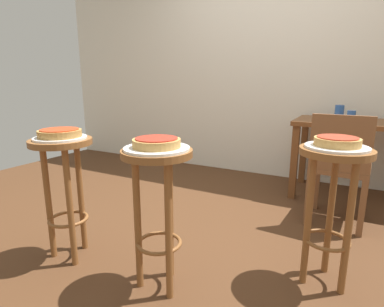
{
  "coord_description": "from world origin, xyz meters",
  "views": [
    {
      "loc": [
        0.84,
        -1.89,
        1.06
      ],
      "look_at": [
        0.04,
        -0.41,
        0.67
      ],
      "focal_mm": 28.68,
      "sensor_mm": 36.0,
      "label": 1
    }
  ],
  "objects_px": {
    "pizza_middle": "(157,143)",
    "cup_far_edge": "(339,111)",
    "stool_foreground": "(64,174)",
    "stool_leftside": "(332,188)",
    "serving_plate_foreground": "(60,138)",
    "serving_plate_leftside": "(337,147)",
    "dining_table": "(358,134)",
    "pizza_foreground": "(60,133)",
    "cup_near_edge": "(351,116)",
    "condiment_shaker": "(352,117)",
    "wooden_chair": "(340,166)",
    "serving_plate_middle": "(157,148)",
    "stool_middle": "(158,191)",
    "pizza_leftside": "(337,141)"
  },
  "relations": [
    {
      "from": "pizza_middle",
      "to": "cup_far_edge",
      "type": "bearing_deg",
      "value": 72.25
    },
    {
      "from": "stool_foreground",
      "to": "stool_leftside",
      "type": "bearing_deg",
      "value": 18.43
    },
    {
      "from": "serving_plate_foreground",
      "to": "pizza_middle",
      "type": "relative_size",
      "value": 1.26
    },
    {
      "from": "stool_foreground",
      "to": "serving_plate_leftside",
      "type": "height_order",
      "value": "serving_plate_leftside"
    },
    {
      "from": "dining_table",
      "to": "stool_foreground",
      "type": "bearing_deg",
      "value": -127.74
    },
    {
      "from": "pizza_foreground",
      "to": "cup_near_edge",
      "type": "relative_size",
      "value": 2.38
    },
    {
      "from": "pizza_middle",
      "to": "stool_leftside",
      "type": "xyz_separation_m",
      "value": [
        0.76,
        0.45,
        -0.24
      ]
    },
    {
      "from": "stool_leftside",
      "to": "condiment_shaker",
      "type": "xyz_separation_m",
      "value": [
        0.04,
        1.46,
        0.23
      ]
    },
    {
      "from": "stool_foreground",
      "to": "wooden_chair",
      "type": "relative_size",
      "value": 0.88
    },
    {
      "from": "wooden_chair",
      "to": "cup_far_edge",
      "type": "bearing_deg",
      "value": 95.45
    },
    {
      "from": "dining_table",
      "to": "cup_far_edge",
      "type": "bearing_deg",
      "value": 133.24
    },
    {
      "from": "serving_plate_leftside",
      "to": "wooden_chair",
      "type": "bearing_deg",
      "value": 90.16
    },
    {
      "from": "stool_foreground",
      "to": "cup_far_edge",
      "type": "bearing_deg",
      "value": 58.11
    },
    {
      "from": "stool_foreground",
      "to": "cup_near_edge",
      "type": "bearing_deg",
      "value": 51.62
    },
    {
      "from": "dining_table",
      "to": "serving_plate_middle",
      "type": "bearing_deg",
      "value": -113.95
    },
    {
      "from": "stool_middle",
      "to": "pizza_leftside",
      "type": "height_order",
      "value": "pizza_leftside"
    },
    {
      "from": "pizza_leftside",
      "to": "serving_plate_foreground",
      "type": "bearing_deg",
      "value": -161.57
    },
    {
      "from": "dining_table",
      "to": "condiment_shaker",
      "type": "xyz_separation_m",
      "value": [
        -0.06,
        -0.02,
        0.16
      ]
    },
    {
      "from": "stool_middle",
      "to": "stool_leftside",
      "type": "xyz_separation_m",
      "value": [
        0.76,
        0.45,
        0.0
      ]
    },
    {
      "from": "wooden_chair",
      "to": "condiment_shaker",
      "type": "bearing_deg",
      "value": 86.78
    },
    {
      "from": "serving_plate_foreground",
      "to": "wooden_chair",
      "type": "relative_size",
      "value": 0.35
    },
    {
      "from": "pizza_leftside",
      "to": "cup_near_edge",
      "type": "xyz_separation_m",
      "value": [
        0.03,
        1.35,
        -0.0
      ]
    },
    {
      "from": "stool_leftside",
      "to": "dining_table",
      "type": "distance_m",
      "value": 1.49
    },
    {
      "from": "stool_foreground",
      "to": "serving_plate_leftside",
      "type": "distance_m",
      "value": 1.51
    },
    {
      "from": "stool_middle",
      "to": "condiment_shaker",
      "type": "height_order",
      "value": "condiment_shaker"
    },
    {
      "from": "cup_near_edge",
      "to": "stool_foreground",
      "type": "bearing_deg",
      "value": -128.38
    },
    {
      "from": "pizza_middle",
      "to": "cup_far_edge",
      "type": "relative_size",
      "value": 1.87
    },
    {
      "from": "pizza_middle",
      "to": "serving_plate_leftside",
      "type": "bearing_deg",
      "value": 30.35
    },
    {
      "from": "stool_middle",
      "to": "pizza_leftside",
      "type": "distance_m",
      "value": 0.92
    },
    {
      "from": "stool_middle",
      "to": "condiment_shaker",
      "type": "xyz_separation_m",
      "value": [
        0.8,
        1.91,
        0.23
      ]
    },
    {
      "from": "pizza_middle",
      "to": "cup_far_edge",
      "type": "height_order",
      "value": "cup_far_edge"
    },
    {
      "from": "stool_foreground",
      "to": "stool_middle",
      "type": "bearing_deg",
      "value": 2.25
    },
    {
      "from": "stool_foreground",
      "to": "stool_leftside",
      "type": "relative_size",
      "value": 1.0
    },
    {
      "from": "stool_leftside",
      "to": "serving_plate_leftside",
      "type": "height_order",
      "value": "serving_plate_leftside"
    },
    {
      "from": "serving_plate_foreground",
      "to": "cup_far_edge",
      "type": "height_order",
      "value": "cup_far_edge"
    },
    {
      "from": "stool_middle",
      "to": "serving_plate_middle",
      "type": "distance_m",
      "value": 0.22
    },
    {
      "from": "stool_foreground",
      "to": "wooden_chair",
      "type": "bearing_deg",
      "value": 41.84
    },
    {
      "from": "serving_plate_middle",
      "to": "serving_plate_leftside",
      "type": "height_order",
      "value": "same"
    },
    {
      "from": "stool_middle",
      "to": "serving_plate_leftside",
      "type": "bearing_deg",
      "value": 30.35
    },
    {
      "from": "pizza_leftside",
      "to": "dining_table",
      "type": "distance_m",
      "value": 1.49
    },
    {
      "from": "serving_plate_middle",
      "to": "stool_leftside",
      "type": "relative_size",
      "value": 0.43
    },
    {
      "from": "serving_plate_middle",
      "to": "dining_table",
      "type": "bearing_deg",
      "value": 66.05
    },
    {
      "from": "stool_foreground",
      "to": "condiment_shaker",
      "type": "height_order",
      "value": "condiment_shaker"
    },
    {
      "from": "serving_plate_leftside",
      "to": "cup_far_edge",
      "type": "height_order",
      "value": "cup_far_edge"
    },
    {
      "from": "serving_plate_foreground",
      "to": "condiment_shaker",
      "type": "height_order",
      "value": "condiment_shaker"
    },
    {
      "from": "pizza_middle",
      "to": "wooden_chair",
      "type": "bearing_deg",
      "value": 58.51
    },
    {
      "from": "serving_plate_leftside",
      "to": "dining_table",
      "type": "height_order",
      "value": "serving_plate_leftside"
    },
    {
      "from": "serving_plate_foreground",
      "to": "dining_table",
      "type": "distance_m",
      "value": 2.48
    },
    {
      "from": "pizza_middle",
      "to": "cup_near_edge",
      "type": "height_order",
      "value": "cup_near_edge"
    },
    {
      "from": "stool_middle",
      "to": "serving_plate_leftside",
      "type": "distance_m",
      "value": 0.91
    }
  ]
}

